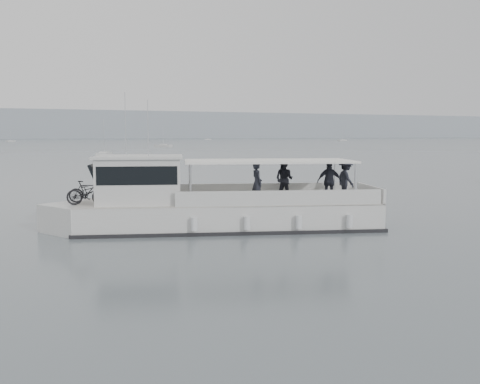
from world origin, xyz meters
name	(u,v)px	position (x,y,z in m)	size (l,w,h in m)	color
ground	(185,229)	(0.00, 0.00, 0.00)	(1400.00, 1400.00, 0.00)	#515B5F
headland	(20,124)	(0.00, 560.00, 14.00)	(1400.00, 90.00, 28.00)	#939EA8
tour_boat	(200,206)	(0.66, -0.19, 1.02)	(14.74, 7.17, 6.22)	silver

